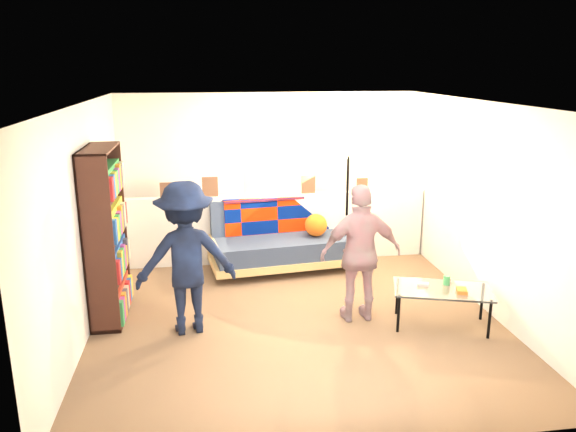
{
  "coord_description": "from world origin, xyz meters",
  "views": [
    {
      "loc": [
        -0.95,
        -5.99,
        2.8
      ],
      "look_at": [
        0.0,
        0.4,
        1.05
      ],
      "focal_mm": 35.0,
      "sensor_mm": 36.0,
      "label": 1
    }
  ],
  "objects_px": {
    "futon_sofa": "(282,240)",
    "coffee_table": "(443,291)",
    "bookshelf": "(106,240)",
    "person_right": "(361,254)",
    "floor_lamp": "(347,185)",
    "person_left": "(186,258)"
  },
  "relations": [
    {
      "from": "futon_sofa",
      "to": "bookshelf",
      "type": "xyz_separation_m",
      "value": [
        -2.16,
        -1.28,
        0.51
      ]
    },
    {
      "from": "person_right",
      "to": "floor_lamp",
      "type": "bearing_deg",
      "value": -100.25
    },
    {
      "from": "futon_sofa",
      "to": "person_right",
      "type": "xyz_separation_m",
      "value": [
        0.63,
        -1.79,
        0.38
      ]
    },
    {
      "from": "floor_lamp",
      "to": "person_left",
      "type": "height_order",
      "value": "floor_lamp"
    },
    {
      "from": "futon_sofa",
      "to": "coffee_table",
      "type": "relative_size",
      "value": 1.79
    },
    {
      "from": "futon_sofa",
      "to": "person_right",
      "type": "distance_m",
      "value": 1.93
    },
    {
      "from": "bookshelf",
      "to": "person_right",
      "type": "distance_m",
      "value": 2.84
    },
    {
      "from": "futon_sofa",
      "to": "floor_lamp",
      "type": "height_order",
      "value": "floor_lamp"
    },
    {
      "from": "coffee_table",
      "to": "floor_lamp",
      "type": "xyz_separation_m",
      "value": [
        -0.58,
        2.03,
        0.78
      ]
    },
    {
      "from": "bookshelf",
      "to": "person_left",
      "type": "xyz_separation_m",
      "value": [
        0.89,
        -0.5,
        -0.08
      ]
    },
    {
      "from": "coffee_table",
      "to": "person_right",
      "type": "distance_m",
      "value": 0.98
    },
    {
      "from": "coffee_table",
      "to": "person_left",
      "type": "xyz_separation_m",
      "value": [
        -2.76,
        0.31,
        0.42
      ]
    },
    {
      "from": "futon_sofa",
      "to": "coffee_table",
      "type": "bearing_deg",
      "value": -54.72
    },
    {
      "from": "coffee_table",
      "to": "person_right",
      "type": "relative_size",
      "value": 0.75
    },
    {
      "from": "bookshelf",
      "to": "floor_lamp",
      "type": "height_order",
      "value": "bookshelf"
    },
    {
      "from": "bookshelf",
      "to": "person_right",
      "type": "xyz_separation_m",
      "value": [
        2.79,
        -0.5,
        -0.13
      ]
    },
    {
      "from": "person_left",
      "to": "bookshelf",
      "type": "bearing_deg",
      "value": -37.62
    },
    {
      "from": "floor_lamp",
      "to": "person_left",
      "type": "relative_size",
      "value": 1.02
    },
    {
      "from": "futon_sofa",
      "to": "coffee_table",
      "type": "distance_m",
      "value": 2.57
    },
    {
      "from": "coffee_table",
      "to": "person_left",
      "type": "height_order",
      "value": "person_left"
    },
    {
      "from": "person_right",
      "to": "person_left",
      "type": "bearing_deg",
      "value": -1.24
    },
    {
      "from": "floor_lamp",
      "to": "person_right",
      "type": "distance_m",
      "value": 1.79
    }
  ]
}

